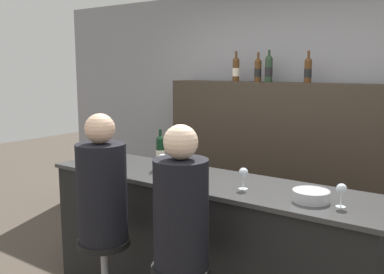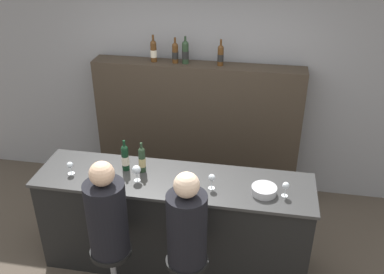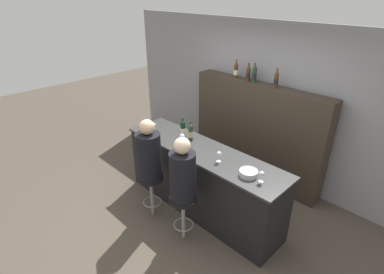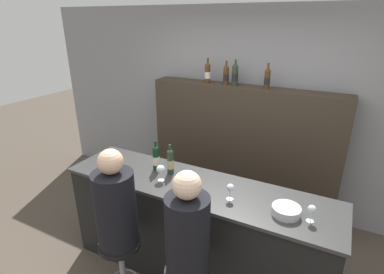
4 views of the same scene
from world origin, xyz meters
name	(u,v)px [view 4 (image 4 of 4)]	position (x,y,z in m)	size (l,w,h in m)	color
wall_back	(249,111)	(0.00, 1.85, 1.30)	(6.40, 0.05, 2.60)	gray
bar_counter	(195,230)	(0.00, 0.31, 0.51)	(2.57, 0.65, 1.02)	black
back_bar_cabinet	(241,150)	(0.00, 1.63, 0.84)	(2.41, 0.28, 1.67)	#382D23
wine_bottle_counter_0	(156,158)	(-0.47, 0.39, 1.15)	(0.07, 0.07, 0.31)	black
wine_bottle_counter_1	(170,161)	(-0.31, 0.39, 1.15)	(0.07, 0.07, 0.30)	#233823
wine_bottle_backbar_0	(208,73)	(-0.50, 1.63, 1.80)	(0.07, 0.07, 0.30)	#4C2D14
wine_bottle_backbar_1	(226,75)	(-0.25, 1.63, 1.79)	(0.07, 0.07, 0.29)	#4C2D14
wine_bottle_backbar_2	(235,74)	(-0.14, 1.63, 1.80)	(0.08, 0.08, 0.31)	#233823
wine_bottle_backbar_3	(267,78)	(0.25, 1.63, 1.79)	(0.07, 0.07, 0.29)	#4C2D14
wine_glass_0	(108,158)	(-0.96, 0.23, 1.10)	(0.07, 0.07, 0.12)	silver
wine_glass_1	(161,170)	(-0.32, 0.23, 1.13)	(0.08, 0.08, 0.16)	silver
wine_glass_2	(230,188)	(0.37, 0.23, 1.12)	(0.06, 0.06, 0.15)	silver
wine_glass_3	(312,210)	(1.00, 0.23, 1.12)	(0.06, 0.06, 0.14)	silver
metal_bowl	(286,211)	(0.83, 0.23, 1.05)	(0.22, 0.22, 0.07)	#B7B7BC
bar_stool_left	(121,256)	(-0.42, -0.30, 0.51)	(0.36, 0.36, 0.65)	gray
guest_seated_left	(115,205)	(-0.42, -0.30, 1.03)	(0.33, 0.33, 0.87)	black
guest_seated_right	(187,231)	(0.24, -0.30, 1.02)	(0.32, 0.32, 0.84)	black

